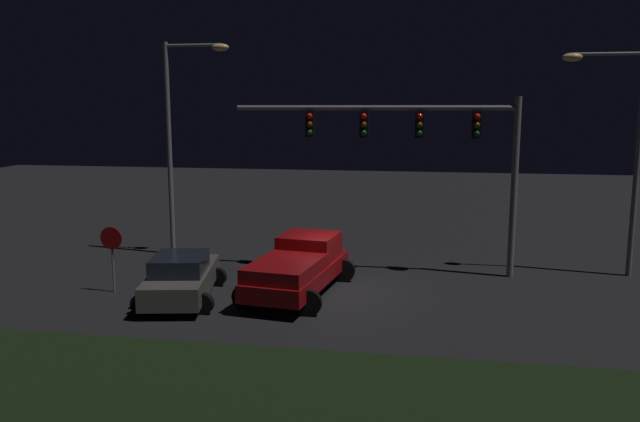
{
  "coord_description": "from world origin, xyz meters",
  "views": [
    {
      "loc": [
        2.87,
        -20.26,
        6.15
      ],
      "look_at": [
        -0.72,
        0.77,
        2.58
      ],
      "focal_mm": 35.19,
      "sensor_mm": 36.0,
      "label": 1
    }
  ],
  "objects_px": {
    "car_sedan": "(181,277)",
    "street_lamp_left": "(181,124)",
    "traffic_signal_gantry": "(420,138)",
    "street_lamp_right": "(622,135)",
    "pickup_truck": "(300,264)",
    "stop_sign": "(112,247)"
  },
  "relations": [
    {
      "from": "traffic_signal_gantry",
      "to": "stop_sign",
      "type": "xyz_separation_m",
      "value": [
        -9.97,
        -4.23,
        -3.47
      ]
    },
    {
      "from": "car_sedan",
      "to": "street_lamp_left",
      "type": "xyz_separation_m",
      "value": [
        -2.28,
        6.01,
        4.71
      ]
    },
    {
      "from": "stop_sign",
      "to": "traffic_signal_gantry",
      "type": "bearing_deg",
      "value": 22.97
    },
    {
      "from": "pickup_truck",
      "to": "stop_sign",
      "type": "distance_m",
      "value": 6.26
    },
    {
      "from": "pickup_truck",
      "to": "car_sedan",
      "type": "distance_m",
      "value": 3.85
    },
    {
      "from": "street_lamp_left",
      "to": "stop_sign",
      "type": "relative_size",
      "value": 3.9
    },
    {
      "from": "car_sedan",
      "to": "street_lamp_left",
      "type": "bearing_deg",
      "value": 9.88
    },
    {
      "from": "pickup_truck",
      "to": "stop_sign",
      "type": "height_order",
      "value": "stop_sign"
    },
    {
      "from": "pickup_truck",
      "to": "traffic_signal_gantry",
      "type": "xyz_separation_m",
      "value": [
        3.81,
        3.27,
        4.03
      ]
    },
    {
      "from": "street_lamp_right",
      "to": "traffic_signal_gantry",
      "type": "bearing_deg",
      "value": -172.85
    },
    {
      "from": "car_sedan",
      "to": "street_lamp_left",
      "type": "distance_m",
      "value": 7.97
    },
    {
      "from": "pickup_truck",
      "to": "traffic_signal_gantry",
      "type": "bearing_deg",
      "value": -41.34
    },
    {
      "from": "car_sedan",
      "to": "stop_sign",
      "type": "bearing_deg",
      "value": 70.11
    },
    {
      "from": "traffic_signal_gantry",
      "to": "pickup_truck",
      "type": "bearing_deg",
      "value": -139.38
    },
    {
      "from": "car_sedan",
      "to": "traffic_signal_gantry",
      "type": "height_order",
      "value": "traffic_signal_gantry"
    },
    {
      "from": "stop_sign",
      "to": "street_lamp_left",
      "type": "bearing_deg",
      "value": 87.08
    },
    {
      "from": "pickup_truck",
      "to": "street_lamp_left",
      "type": "bearing_deg",
      "value": 59.71
    },
    {
      "from": "pickup_truck",
      "to": "traffic_signal_gantry",
      "type": "height_order",
      "value": "traffic_signal_gantry"
    },
    {
      "from": "pickup_truck",
      "to": "street_lamp_right",
      "type": "bearing_deg",
      "value": -61.09
    },
    {
      "from": "stop_sign",
      "to": "street_lamp_right",
      "type": "bearing_deg",
      "value": 16.69
    },
    {
      "from": "traffic_signal_gantry",
      "to": "street_lamp_right",
      "type": "bearing_deg",
      "value": 7.15
    },
    {
      "from": "traffic_signal_gantry",
      "to": "street_lamp_left",
      "type": "bearing_deg",
      "value": 171.88
    }
  ]
}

